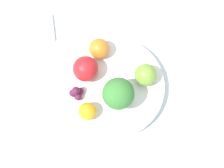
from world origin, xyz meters
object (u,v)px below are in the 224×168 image
(broccoli, at_px, (118,94))
(orange_back, at_px, (87,111))
(apple_red, at_px, (86,69))
(orange_front, at_px, (99,48))
(grape_cluster, at_px, (77,93))
(apple_green, at_px, (146,76))
(bowl, at_px, (112,87))
(spoon, at_px, (50,28))

(broccoli, distance_m, orange_back, 0.07)
(broccoli, xyz_separation_m, orange_back, (0.06, 0.01, -0.03))
(apple_red, distance_m, orange_front, 0.05)
(orange_back, bearing_deg, grape_cluster, -72.97)
(apple_red, height_order, apple_green, apple_red)
(bowl, distance_m, orange_front, 0.08)
(orange_back, bearing_deg, broccoli, -167.76)
(spoon, bearing_deg, orange_front, 136.23)
(broccoli, xyz_separation_m, apple_green, (-0.06, -0.03, -0.02))
(apple_red, bearing_deg, apple_green, 160.12)
(apple_green, distance_m, spoon, 0.24)
(apple_green, xyz_separation_m, orange_front, (0.08, -0.08, -0.00))
(apple_red, relative_size, grape_cluster, 1.69)
(orange_front, bearing_deg, bowl, 97.04)
(bowl, bearing_deg, orange_back, 37.04)
(broccoli, distance_m, grape_cluster, 0.09)
(apple_red, relative_size, orange_front, 1.22)
(orange_front, relative_size, orange_back, 1.19)
(broccoli, xyz_separation_m, apple_red, (0.05, -0.07, -0.02))
(spoon, bearing_deg, broccoli, 118.74)
(apple_green, relative_size, grape_cluster, 1.47)
(grape_cluster, bearing_deg, apple_red, -124.47)
(broccoli, bearing_deg, apple_green, -156.00)
(bowl, distance_m, spoon, 0.19)
(bowl, xyz_separation_m, spoon, (0.10, -0.17, -0.01))
(bowl, distance_m, grape_cluster, 0.08)
(apple_red, xyz_separation_m, orange_front, (-0.04, -0.04, -0.00))
(apple_red, relative_size, spoon, 0.78)
(apple_red, height_order, orange_front, apple_red)
(grape_cluster, relative_size, spoon, 0.46)
(apple_green, xyz_separation_m, orange_back, (0.13, 0.04, -0.00))
(apple_red, xyz_separation_m, grape_cluster, (0.03, 0.04, -0.02))
(apple_green, bearing_deg, bowl, -2.28)
(apple_green, height_order, spoon, apple_green)
(bowl, bearing_deg, grape_cluster, 1.57)
(orange_front, bearing_deg, apple_red, 46.98)
(apple_red, xyz_separation_m, spoon, (0.06, -0.13, -0.05))
(apple_green, relative_size, spoon, 0.68)
(orange_back, xyz_separation_m, spoon, (0.04, -0.21, -0.04))
(broccoli, relative_size, apple_green, 1.72)
(apple_red, bearing_deg, bowl, 139.63)
(broccoli, distance_m, spoon, 0.23)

